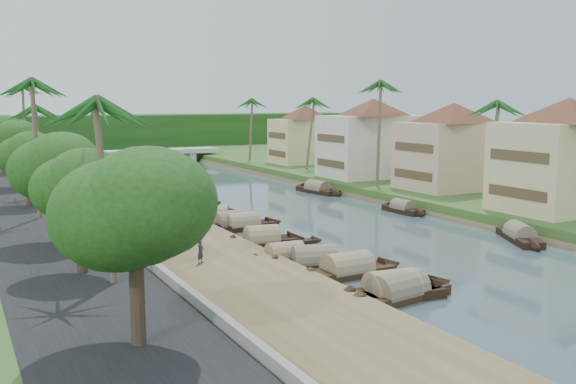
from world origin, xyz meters
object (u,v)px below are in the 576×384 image
sampan_0 (398,293)px  sampan_1 (392,292)px  bridge (142,154)px  person_near (201,252)px  building_near (566,154)px

sampan_0 → sampan_1: (-0.19, 0.32, 0.00)m
bridge → person_near: (-16.50, -75.37, -0.17)m
bridge → sampan_1: size_ratio=3.28×
bridge → person_near: size_ratio=18.55×
sampan_1 → person_near: person_near is taller
person_near → bridge: bearing=41.3°
bridge → sampan_1: (-8.66, -85.10, -1.30)m
person_near → sampan_1: bearing=-87.5°
building_near → sampan_1: (-27.65, -11.10, -5.96)m
sampan_0 → sampan_1: size_ratio=1.11×
building_near → person_near: 35.85m
person_near → building_near: bearing=-34.1°
building_near → bridge: bearing=104.4°
bridge → person_near: bearing=-102.3°
bridge → building_near: size_ratio=1.89×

